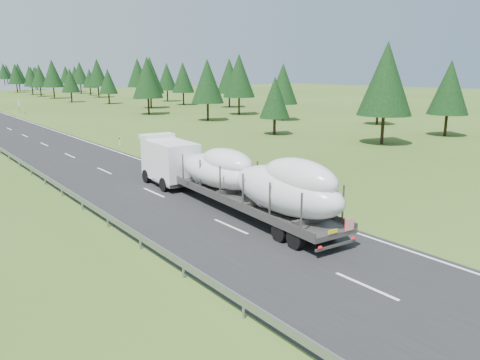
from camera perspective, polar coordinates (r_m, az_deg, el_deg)
ground at (r=25.42m, az=-1.14°, el=-5.72°), size 400.00×400.00×0.00m
highway_sign at (r=101.91m, az=-25.37°, el=8.37°), size 0.08×0.90×2.60m
tree_line_right at (r=141.31m, az=-15.73°, el=12.18°), size 28.23×316.52×12.04m
boat_truck at (r=27.98m, az=-0.95°, el=0.63°), size 3.62×19.32×4.04m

